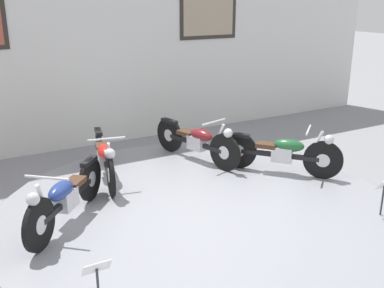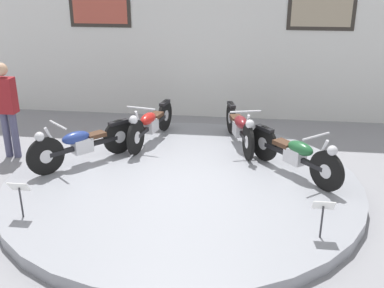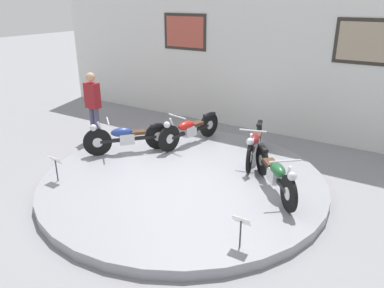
% 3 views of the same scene
% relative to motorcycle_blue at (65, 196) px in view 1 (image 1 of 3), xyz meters
% --- Properties ---
extents(ground_plane, '(60.00, 60.00, 0.00)m').
position_rel_motorcycle_blue_xyz_m(ground_plane, '(1.72, -0.34, -0.55)').
color(ground_plane, gray).
extents(display_platform, '(5.47, 5.47, 0.18)m').
position_rel_motorcycle_blue_xyz_m(display_platform, '(1.72, -0.34, -0.46)').
color(display_platform, gray).
rests_on(display_platform, ground_plane).
extents(back_wall, '(14.00, 0.22, 4.57)m').
position_rel_motorcycle_blue_xyz_m(back_wall, '(1.72, 3.52, 1.73)').
color(back_wall, silver).
rests_on(back_wall, ground_plane).
extents(motorcycle_blue, '(1.34, 1.51, 0.78)m').
position_rel_motorcycle_blue_xyz_m(motorcycle_blue, '(0.00, 0.00, 0.00)').
color(motorcycle_blue, black).
rests_on(motorcycle_blue, display_platform).
extents(motorcycle_red, '(0.57, 1.94, 0.78)m').
position_rel_motorcycle_blue_xyz_m(motorcycle_red, '(0.90, 1.16, -0.00)').
color(motorcycle_red, black).
rests_on(motorcycle_red, display_platform).
extents(motorcycle_maroon, '(0.66, 1.92, 0.79)m').
position_rel_motorcycle_blue_xyz_m(motorcycle_maroon, '(2.55, 1.16, 0.00)').
color(motorcycle_maroon, black).
rests_on(motorcycle_maroon, display_platform).
extents(motorcycle_green, '(1.31, 1.53, 0.78)m').
position_rel_motorcycle_blue_xyz_m(motorcycle_green, '(3.45, -0.00, -0.00)').
color(motorcycle_green, black).
rests_on(motorcycle_green, display_platform).
extents(info_placard_front_left, '(0.26, 0.11, 0.51)m').
position_rel_motorcycle_blue_xyz_m(info_placard_front_left, '(-0.17, -1.78, -0.01)').
color(info_placard_front_left, '#333338').
rests_on(info_placard_front_left, display_platform).
extents(info_placard_front_centre, '(0.26, 0.11, 0.51)m').
position_rel_motorcycle_blue_xyz_m(info_placard_front_centre, '(3.62, -1.78, -0.01)').
color(info_placard_front_centre, '#333338').
rests_on(info_placard_front_centre, display_platform).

